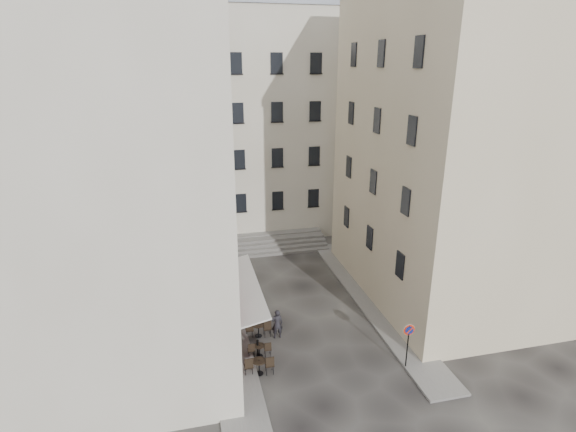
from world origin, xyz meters
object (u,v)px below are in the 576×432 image
object	(u,v)px
bistro_table_b	(259,349)
pedestrian	(277,324)
no_parking_sign	(408,338)
bistro_table_a	(259,365)

from	to	relation	value
bistro_table_b	pedestrian	distance (m)	1.90
bistro_table_b	pedestrian	size ratio (longest dim) A/B	0.69
no_parking_sign	bistro_table_a	distance (m)	7.19
bistro_table_b	bistro_table_a	bearing A→B (deg)	-100.57
bistro_table_a	bistro_table_b	world-z (taller)	bistro_table_a
no_parking_sign	bistro_table_b	world-z (taller)	no_parking_sign
no_parking_sign	pedestrian	xyz separation A→B (m)	(-5.52, 3.95, -0.87)
pedestrian	no_parking_sign	bearing A→B (deg)	144.19
pedestrian	bistro_table_a	bearing A→B (deg)	61.70
no_parking_sign	pedestrian	size ratio (longest dim) A/B	1.44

